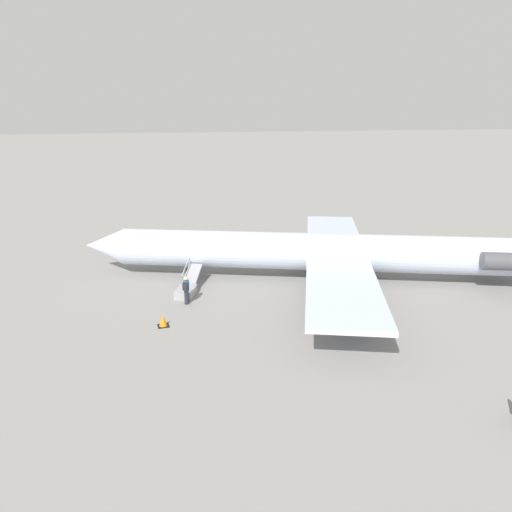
% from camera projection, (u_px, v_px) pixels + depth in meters
% --- Properties ---
extents(ground_plane, '(600.00, 600.00, 0.00)m').
position_uv_depth(ground_plane, '(316.00, 279.00, 34.81)').
color(ground_plane, gray).
extents(airplane_main, '(31.74, 25.08, 6.70)m').
position_uv_depth(airplane_main, '(331.00, 252.00, 34.16)').
color(airplane_main, silver).
rests_on(airplane_main, ground).
extents(boarding_stairs, '(2.53, 4.08, 1.68)m').
position_uv_depth(boarding_stairs, '(187.00, 288.00, 31.88)').
color(boarding_stairs, '#99999E').
rests_on(boarding_stairs, ground).
extents(passenger, '(0.45, 0.57, 1.74)m').
position_uv_depth(passenger, '(186.00, 288.00, 29.94)').
color(passenger, '#23232D').
rests_on(passenger, ground).
extents(traffic_cone_near_stairs, '(0.60, 0.60, 0.66)m').
position_uv_depth(traffic_cone_near_stairs, '(163.00, 321.00, 26.97)').
color(traffic_cone_near_stairs, black).
rests_on(traffic_cone_near_stairs, ground).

